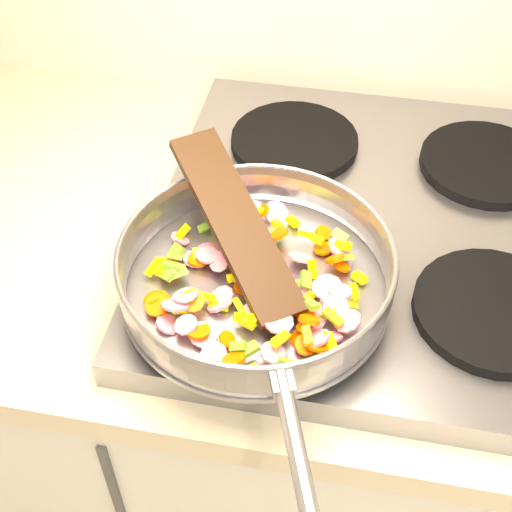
# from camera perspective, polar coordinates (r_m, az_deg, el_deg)

# --- Properties ---
(cooktop) EXTENTS (0.60, 0.60, 0.04)m
(cooktop) POSITION_cam_1_polar(r_m,az_deg,el_deg) (0.98, 9.85, 1.99)
(cooktop) COLOR #939399
(cooktop) RESTS_ON counter_top
(grate_fl) EXTENTS (0.19, 0.19, 0.02)m
(grate_fl) POSITION_cam_1_polar(r_m,az_deg,el_deg) (0.87, 0.28, -1.69)
(grate_fl) COLOR black
(grate_fl) RESTS_ON cooktop
(grate_fr) EXTENTS (0.19, 0.19, 0.02)m
(grate_fr) POSITION_cam_1_polar(r_m,az_deg,el_deg) (0.88, 18.48, -4.15)
(grate_fr) COLOR black
(grate_fr) RESTS_ON cooktop
(grate_bl) EXTENTS (0.19, 0.19, 0.02)m
(grate_bl) POSITION_cam_1_polar(r_m,az_deg,el_deg) (1.08, 3.09, 9.14)
(grate_bl) COLOR black
(grate_bl) RESTS_ON cooktop
(grate_br) EXTENTS (0.19, 0.19, 0.02)m
(grate_br) POSITION_cam_1_polar(r_m,az_deg,el_deg) (1.09, 17.94, 7.04)
(grate_br) COLOR black
(grate_br) RESTS_ON cooktop
(saute_pan) EXTENTS (0.37, 0.52, 0.06)m
(saute_pan) POSITION_cam_1_polar(r_m,az_deg,el_deg) (0.82, 0.02, -1.17)
(saute_pan) COLOR #9E9EA5
(saute_pan) RESTS_ON grate_fl
(vegetable_heap) EXTENTS (0.26, 0.29, 0.05)m
(vegetable_heap) POSITION_cam_1_polar(r_m,az_deg,el_deg) (0.83, 0.21, -2.39)
(vegetable_heap) COLOR #C21240
(vegetable_heap) RESTS_ON saute_pan
(wooden_spatula) EXTENTS (0.20, 0.24, 0.09)m
(wooden_spatula) POSITION_cam_1_polar(r_m,az_deg,el_deg) (0.83, -1.63, 2.68)
(wooden_spatula) COLOR black
(wooden_spatula) RESTS_ON saute_pan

